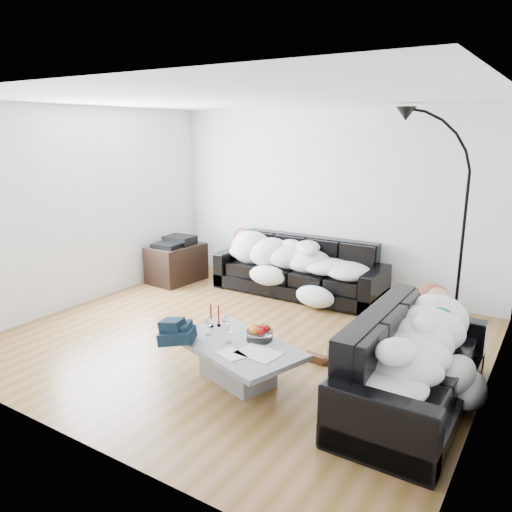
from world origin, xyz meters
The scene contains 24 objects.
ground centered at (0.00, 0.00, 0.00)m, with size 5.00×5.00×0.00m, color brown.
wall_back centered at (0.00, 2.25, 1.30)m, with size 5.00×0.02×2.60m, color silver.
wall_left centered at (-2.50, 0.00, 1.30)m, with size 0.02×4.50×2.60m, color silver.
wall_right centered at (2.50, 0.00, 1.30)m, with size 0.02×4.50×2.60m, color silver.
ceiling centered at (0.00, 0.00, 2.60)m, with size 5.00×5.00×0.00m, color white.
sofa_back centered at (-0.21, 1.76, 0.40)m, with size 2.42×0.84×0.79m, color black.
sofa_right centered at (2.01, -0.38, 0.40)m, with size 1.99×0.85×0.80m, color black.
sleeper_back centered at (-0.21, 1.71, 0.63)m, with size 2.05×0.71×0.41m, color white, non-canonical shape.
sleeper_right centered at (2.01, -0.38, 0.63)m, with size 1.70×0.72×0.42m, color white, non-canonical shape.
teal_cushion centered at (1.95, 0.23, 0.72)m, with size 0.36×0.30×0.20m, color #0D5F5C.
coffee_table centered at (0.49, -0.81, 0.18)m, with size 1.25×0.73×0.36m, color #939699.
fruit_bowl centered at (0.62, -0.62, 0.44)m, with size 0.26×0.26×0.16m, color white.
wine_glass_a centered at (0.24, -0.65, 0.45)m, with size 0.07×0.07×0.17m, color white.
wine_glass_b centered at (0.14, -0.78, 0.45)m, with size 0.07×0.07×0.17m, color white.
wine_glass_c centered at (0.41, -0.83, 0.45)m, with size 0.08×0.08×0.18m, color white.
candle_left centered at (0.04, -0.61, 0.48)m, with size 0.04×0.04×0.24m, color maroon.
candle_right centered at (0.10, -0.55, 0.47)m, with size 0.04×0.04×0.21m, color maroon.
newspaper_a centered at (0.77, -0.88, 0.37)m, with size 0.37×0.29×0.01m, color silver.
newspaper_b centered at (0.58, -1.03, 0.37)m, with size 0.26×0.18×0.01m, color silver.
navy_jacket centered at (-0.01, -1.07, 0.53)m, with size 0.34×0.28×0.17m, color black, non-canonical shape.
shoes centered at (1.03, -0.02, 0.05)m, with size 0.40×0.29×0.09m, color #472311, non-canonical shape.
av_cabinet centered at (-2.10, 1.31, 0.29)m, with size 0.57×0.83×0.57m, color black.
stereo centered at (-2.10, 1.31, 0.64)m, with size 0.44×0.34×0.13m, color black.
floor_lamp centered at (1.92, 1.81, 1.13)m, with size 0.82×0.33×2.25m, color black, non-canonical shape.
Camera 1 is at (2.93, -4.34, 2.29)m, focal length 35.00 mm.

